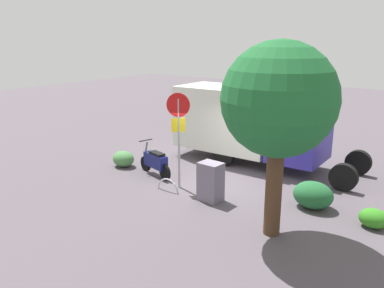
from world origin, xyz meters
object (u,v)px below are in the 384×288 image
at_px(stop_sign, 179,126).
at_px(bike_rack_hoop, 168,191).
at_px(street_tree, 279,101).
at_px(utility_cabinet, 211,182).
at_px(box_truck_near, 249,122).
at_px(motorcycle, 155,162).

height_order(stop_sign, bike_rack_hoop, stop_sign).
distance_m(street_tree, utility_cabinet, 3.75).
bearing_deg(stop_sign, street_tree, 164.12).
xyz_separation_m(stop_sign, street_tree, (-3.83, 1.09, 1.28)).
bearing_deg(box_truck_near, stop_sign, -97.85).
xyz_separation_m(street_tree, utility_cabinet, (2.40, -0.82, -2.77)).
height_order(motorcycle, utility_cabinet, motorcycle).
relative_size(motorcycle, stop_sign, 0.57).
xyz_separation_m(box_truck_near, stop_sign, (0.48, 3.82, 0.49)).
relative_size(motorcycle, street_tree, 0.37).
distance_m(motorcycle, bike_rack_hoop, 1.64).
height_order(box_truck_near, utility_cabinet, box_truck_near).
xyz_separation_m(stop_sign, utility_cabinet, (-1.43, 0.27, -1.49)).
xyz_separation_m(stop_sign, bike_rack_hoop, (0.09, 0.47, -2.09)).
height_order(box_truck_near, stop_sign, stop_sign).
bearing_deg(utility_cabinet, street_tree, 161.11).
distance_m(box_truck_near, motorcycle, 4.05).
bearing_deg(motorcycle, street_tree, 179.15).
xyz_separation_m(motorcycle, utility_cabinet, (-2.81, 0.67, 0.08)).
bearing_deg(bike_rack_hoop, motorcycle, -33.83).
height_order(utility_cabinet, bike_rack_hoop, utility_cabinet).
bearing_deg(street_tree, bike_rack_hoop, -9.02).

